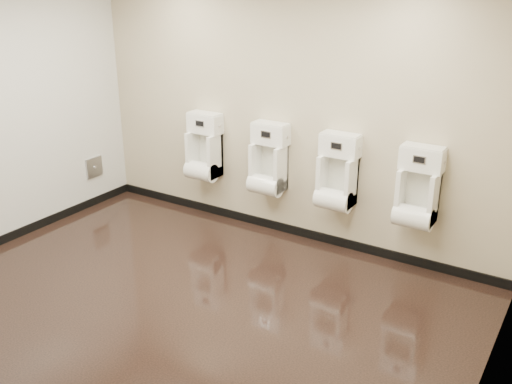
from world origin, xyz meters
TOP-DOWN VIEW (x-y plane):
  - ground at (0.00, 0.00)m, footprint 5.00×3.50m
  - back_wall at (0.00, 1.75)m, footprint 5.00×0.02m
  - right_wall at (2.50, 0.00)m, footprint 0.02×3.50m
  - skirting_back at (0.00, 1.74)m, footprint 5.00×0.02m
  - skirting_left at (-2.49, 0.00)m, footprint 0.02×3.50m
  - access_panel at (-2.48, 1.20)m, footprint 0.04×0.25m
  - urinal_0 at (-1.04, 1.61)m, footprint 0.42×0.31m
  - urinal_1 at (-0.15, 1.61)m, footprint 0.42×0.31m
  - urinal_2 at (0.68, 1.61)m, footprint 0.42×0.31m
  - urinal_3 at (1.52, 1.61)m, footprint 0.42×0.31m

SIDE VIEW (x-z plane):
  - ground at x=0.00m, z-range 0.00..0.00m
  - skirting_back at x=0.00m, z-range 0.00..0.10m
  - skirting_left at x=-2.49m, z-range 0.00..0.10m
  - access_panel at x=-2.48m, z-range 0.38..0.62m
  - urinal_0 at x=-1.04m, z-range 0.44..1.22m
  - urinal_1 at x=-0.15m, z-range 0.44..1.22m
  - urinal_2 at x=0.68m, z-range 0.44..1.22m
  - urinal_3 at x=1.52m, z-range 0.44..1.22m
  - back_wall at x=0.00m, z-range 0.00..2.80m
  - right_wall at x=2.50m, z-range 0.00..2.80m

